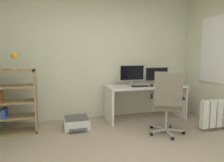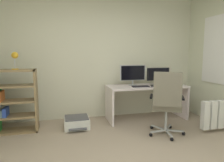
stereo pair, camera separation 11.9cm
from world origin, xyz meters
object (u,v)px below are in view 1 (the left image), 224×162
at_px(office_chair, 167,101).
at_px(desk_lamp, 14,57).
at_px(monitor_main, 132,73).
at_px(computer_mouse, 152,85).
at_px(bookshelf, 0,103).
at_px(desk, 146,94).
at_px(monitor_secondary, 157,75).
at_px(keyboard, 140,86).
at_px(printer, 77,123).

relative_size(office_chair, desk_lamp, 3.65).
xyz_separation_m(monitor_main, office_chair, (0.22, -1.06, -0.36)).
height_order(computer_mouse, bookshelf, bookshelf).
xyz_separation_m(desk, monitor_secondary, (0.31, 0.11, 0.38)).
height_order(desk, bookshelf, bookshelf).
xyz_separation_m(monitor_main, desk_lamp, (-2.22, -0.22, 0.35)).
xyz_separation_m(keyboard, computer_mouse, (0.25, -0.03, 0.01)).
height_order(office_chair, printer, office_chair).
bearing_deg(desk_lamp, printer, -3.44).
height_order(desk, office_chair, office_chair).
bearing_deg(computer_mouse, monitor_secondary, 61.73).
bearing_deg(desk, desk_lamp, -177.46).
relative_size(monitor_main, printer, 1.11).
xyz_separation_m(monitor_secondary, computer_mouse, (-0.26, -0.27, -0.19)).
bearing_deg(keyboard, desk_lamp, -177.95).
distance_m(monitor_main, printer, 1.51).
height_order(monitor_main, bookshelf, monitor_main).
distance_m(keyboard, desk_lamp, 2.37).
distance_m(desk, office_chair, 0.95).
height_order(monitor_secondary, desk_lamp, desk_lamp).
relative_size(bookshelf, desk_lamp, 3.70).
xyz_separation_m(desk, printer, (-1.47, -0.17, -0.44)).
bearing_deg(keyboard, monitor_secondary, 28.49).
xyz_separation_m(computer_mouse, printer, (-1.53, -0.01, -0.64)).
distance_m(monitor_main, office_chair, 1.14).
bearing_deg(desk_lamp, computer_mouse, -1.10).
height_order(office_chair, bookshelf, bookshelf).
bearing_deg(desk, printer, -173.38).
distance_m(desk, computer_mouse, 0.26).
relative_size(monitor_main, keyboard, 1.62).
relative_size(desk, printer, 3.31).
relative_size(computer_mouse, bookshelf, 0.09).
bearing_deg(office_chair, desk, 86.84).
bearing_deg(monitor_main, bookshelf, -174.87).
height_order(monitor_main, monitor_secondary, monitor_main).
bearing_deg(desk, office_chair, -93.16).
xyz_separation_m(monitor_main, monitor_secondary, (0.58, 0.00, -0.04)).
xyz_separation_m(keyboard, printer, (-1.28, -0.04, -0.63)).
relative_size(office_chair, bookshelf, 0.99).
xyz_separation_m(monitor_main, keyboard, (0.08, -0.25, -0.24)).
bearing_deg(computer_mouse, bookshelf, -165.66).
relative_size(desk, monitor_secondary, 3.26).
distance_m(keyboard, bookshelf, 2.56).
xyz_separation_m(computer_mouse, desk_lamp, (-2.54, 0.05, 0.58)).
bearing_deg(bookshelf, office_chair, -17.15).
height_order(monitor_secondary, printer, monitor_secondary).
xyz_separation_m(monitor_secondary, office_chair, (-0.37, -1.06, -0.32)).
height_order(desk, monitor_main, monitor_main).
distance_m(desk, desk_lamp, 2.61).
xyz_separation_m(computer_mouse, bookshelf, (-2.81, 0.05, -0.20)).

